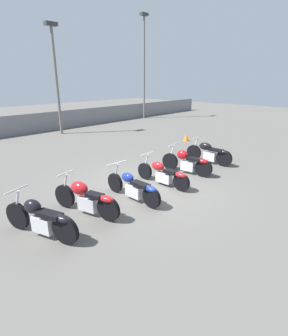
{
  "coord_description": "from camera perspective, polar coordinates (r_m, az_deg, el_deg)",
  "views": [
    {
      "loc": [
        -5.65,
        -5.2,
        3.26
      ],
      "look_at": [
        0.0,
        0.03,
        0.65
      ],
      "focal_mm": 28.0,
      "sensor_mm": 36.0,
      "label": 1
    }
  ],
  "objects": [
    {
      "name": "light_pole_left",
      "position": [
        17.23,
        -18.73,
        19.64
      ],
      "size": [
        0.7,
        0.35,
        6.31
      ],
      "color": "slate",
      "rests_on": "ground_plane"
    },
    {
      "name": "traffic_cone_near",
      "position": [
        14.88,
        9.17,
        6.6
      ],
      "size": [
        0.31,
        0.31,
        0.38
      ],
      "color": "orange",
      "rests_on": "ground_plane"
    },
    {
      "name": "motorcycle_slot_0",
      "position": [
        6.13,
        -21.43,
        -10.23
      ],
      "size": [
        0.82,
        1.96,
        1.01
      ],
      "rotation": [
        0.0,
        0.0,
        0.3
      ],
      "color": "black",
      "rests_on": "ground_plane"
    },
    {
      "name": "motorcycle_slot_4",
      "position": [
        9.6,
        9.39,
        1.32
      ],
      "size": [
        0.65,
        1.99,
        1.0
      ],
      "rotation": [
        0.0,
        0.0,
        0.11
      ],
      "color": "black",
      "rests_on": "ground_plane"
    },
    {
      "name": "motorcycle_slot_3",
      "position": [
        8.44,
        4.26,
        -1.25
      ],
      "size": [
        0.6,
        2.08,
        0.93
      ],
      "rotation": [
        0.0,
        0.0,
        0.0
      ],
      "color": "black",
      "rests_on": "ground_plane"
    },
    {
      "name": "motorcycle_slot_1",
      "position": [
        6.77,
        -12.49,
        -6.4
      ],
      "size": [
        0.71,
        2.05,
        1.0
      ],
      "rotation": [
        0.0,
        0.0,
        0.22
      ],
      "color": "black",
      "rests_on": "ground_plane"
    },
    {
      "name": "motorcycle_slot_2",
      "position": [
        7.38,
        -2.25,
        -4.16
      ],
      "size": [
        0.7,
        2.1,
        0.95
      ],
      "rotation": [
        0.0,
        0.0,
        -0.03
      ],
      "color": "black",
      "rests_on": "ground_plane"
    },
    {
      "name": "ground_plane",
      "position": [
        8.34,
        0.17,
        -4.29
      ],
      "size": [
        60.0,
        60.0,
        0.0
      ],
      "primitive_type": "plane",
      "color": "#5B5954"
    },
    {
      "name": "light_pole_right",
      "position": [
        23.47,
        0.02,
        22.52
      ],
      "size": [
        0.7,
        0.35,
        8.23
      ],
      "color": "slate",
      "rests_on": "ground_plane"
    },
    {
      "name": "fence_back",
      "position": [
        17.66,
        -28.25,
        7.9
      ],
      "size": [
        40.0,
        0.04,
        1.22
      ],
      "color": "gray",
      "rests_on": "ground_plane"
    },
    {
      "name": "motorcycle_slot_5",
      "position": [
        10.97,
        14.05,
        3.24
      ],
      "size": [
        0.6,
        2.0,
        1.01
      ],
      "rotation": [
        0.0,
        0.0,
        0.04
      ],
      "color": "black",
      "rests_on": "ground_plane"
    }
  ]
}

